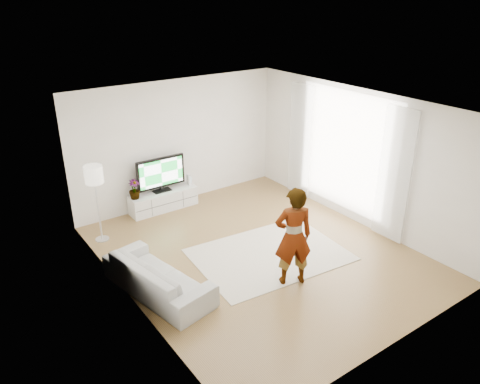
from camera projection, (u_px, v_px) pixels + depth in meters
floor at (259, 254)px, 8.76m from camera, size 6.00×6.00×0.00m
ceiling at (262, 106)px, 7.63m from camera, size 6.00×6.00×0.00m
wall_left at (126, 224)px, 6.87m from camera, size 0.02×6.00×2.80m
wall_right at (357, 157)px, 9.52m from camera, size 0.02×6.00×2.80m
wall_back at (178, 142)px, 10.43m from camera, size 5.00×0.02×2.80m
wall_front at (404, 260)px, 5.96m from camera, size 5.00×0.02×2.80m
window at (346, 151)px, 9.72m from camera, size 0.01×2.60×2.50m
curtain_near at (394, 175)px, 8.74m from camera, size 0.04×0.70×2.60m
curtain_far at (300, 141)px, 10.68m from camera, size 0.04×0.70×2.60m
media_console at (163, 200)px, 10.43m from camera, size 1.53×0.44×0.43m
television at (161, 173)px, 10.20m from camera, size 1.12×0.22×0.78m
game_console at (189, 180)px, 10.66m from camera, size 0.07×0.18×0.23m
potted_plant at (134, 189)px, 9.91m from camera, size 0.25×0.25×0.43m
rug at (269, 255)px, 8.72m from camera, size 2.89×2.21×0.01m
player at (293, 237)px, 7.58m from camera, size 0.74×0.64×1.73m
sofa at (158, 276)px, 7.56m from camera, size 1.18×2.17×0.60m
floor_lamp at (94, 178)px, 8.72m from camera, size 0.35×0.35×1.56m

